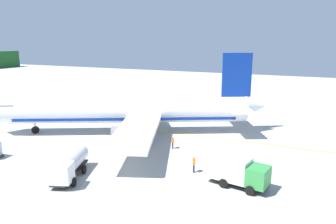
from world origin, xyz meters
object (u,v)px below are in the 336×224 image
airliner_foreground (130,111)px  crew_marshaller (194,163)px  service_truck_fuel (69,165)px  crew_loader_left (173,141)px  service_truck_baggage (237,171)px

airliner_foreground → crew_marshaller: 17.40m
airliner_foreground → service_truck_fuel: airliner_foreground is taller
service_truck_fuel → crew_loader_left: bearing=-25.1°
service_truck_baggage → crew_loader_left: service_truck_baggage is taller
service_truck_fuel → service_truck_baggage: size_ratio=1.14×
crew_marshaller → crew_loader_left: crew_marshaller is taller
service_truck_fuel → crew_loader_left: (12.55, -5.88, -0.44)m
crew_loader_left → crew_marshaller: bearing=-139.6°
airliner_foreground → service_truck_fuel: bearing=-169.9°
airliner_foreground → service_truck_baggage: airliner_foreground is taller
service_truck_baggage → crew_loader_left: 12.33m
service_truck_fuel → crew_loader_left: service_truck_fuel is taller
airliner_foreground → service_truck_fuel: size_ratio=5.54×
airliner_foreground → crew_marshaller: bearing=-125.9°
service_truck_baggage → crew_loader_left: (7.28, 9.94, -0.58)m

